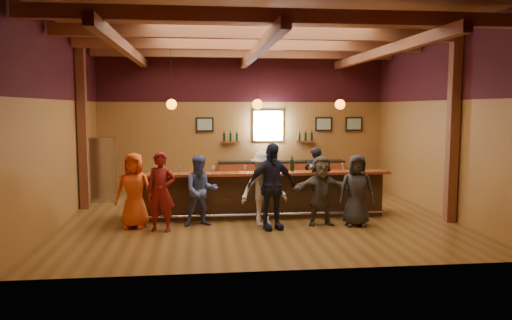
% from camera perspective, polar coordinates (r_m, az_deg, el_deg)
% --- Properties ---
extents(room, '(9.04, 9.00, 4.52)m').
position_cam_1_polar(room, '(11.88, 0.13, 8.85)').
color(room, brown).
rests_on(room, ground).
extents(bar_counter, '(6.30, 1.07, 1.11)m').
position_cam_1_polar(bar_counter, '(12.15, 0.16, -3.96)').
color(bar_counter, black).
rests_on(bar_counter, ground).
extents(back_bar_cabinet, '(4.00, 0.52, 0.95)m').
position_cam_1_polar(back_bar_cabinet, '(15.81, 2.93, -1.81)').
color(back_bar_cabinet, maroon).
rests_on(back_bar_cabinet, ground).
extents(window, '(0.95, 0.09, 0.95)m').
position_cam_1_polar(window, '(15.84, 1.39, 3.93)').
color(window, silver).
rests_on(window, room).
extents(framed_pictures, '(5.35, 0.05, 0.45)m').
position_cam_1_polar(framed_pictures, '(15.97, 4.49, 4.11)').
color(framed_pictures, black).
rests_on(framed_pictures, room).
extents(wine_shelves, '(3.00, 0.18, 0.30)m').
position_cam_1_polar(wine_shelves, '(15.79, 1.42, 2.36)').
color(wine_shelves, maroon).
rests_on(wine_shelves, room).
extents(pendant_lights, '(4.24, 0.24, 1.37)m').
position_cam_1_polar(pendant_lights, '(11.81, 0.17, 6.41)').
color(pendant_lights, black).
rests_on(pendant_lights, room).
extents(stainless_fridge, '(0.70, 0.70, 1.80)m').
position_cam_1_polar(stainless_fridge, '(14.69, -17.15, -1.00)').
color(stainless_fridge, silver).
rests_on(stainless_fridge, ground).
extents(customer_orange, '(0.88, 0.65, 1.65)m').
position_cam_1_polar(customer_orange, '(11.21, -13.76, -3.40)').
color(customer_orange, '#DF4E15').
rests_on(customer_orange, ground).
extents(customer_redvest, '(0.69, 0.52, 1.70)m').
position_cam_1_polar(customer_redvest, '(10.76, -10.81, -3.58)').
color(customer_redvest, maroon).
rests_on(customer_redvest, ground).
extents(customer_denim, '(0.85, 0.71, 1.58)m').
position_cam_1_polar(customer_denim, '(11.15, -6.31, -3.51)').
color(customer_denim, '#495892').
rests_on(customer_denim, ground).
extents(customer_white, '(1.21, 0.89, 1.68)m').
position_cam_1_polar(customer_white, '(11.10, 0.91, -3.25)').
color(customer_white, silver).
rests_on(customer_white, ground).
extents(customer_navy, '(1.18, 0.73, 1.88)m').
position_cam_1_polar(customer_navy, '(10.74, 1.76, -3.03)').
color(customer_navy, '#1B1F37').
rests_on(customer_navy, ground).
extents(customer_brown, '(1.46, 0.52, 1.56)m').
position_cam_1_polar(customer_brown, '(11.25, 7.46, -3.48)').
color(customer_brown, '#4E463E').
rests_on(customer_brown, ground).
extents(customer_dark, '(0.85, 0.63, 1.59)m').
position_cam_1_polar(customer_dark, '(11.29, 11.43, -3.42)').
color(customer_dark, '#2A2A2C').
rests_on(customer_dark, ground).
extents(bartender, '(0.59, 0.39, 1.58)m').
position_cam_1_polar(bartender, '(13.32, 6.78, -1.96)').
color(bartender, black).
rests_on(bartender, ground).
extents(ice_bucket, '(0.23, 0.23, 0.26)m').
position_cam_1_polar(ice_bucket, '(11.82, 1.07, -0.73)').
color(ice_bucket, brown).
rests_on(ice_bucket, bar_counter).
extents(bottle_a, '(0.08, 0.08, 0.36)m').
position_cam_1_polar(bottle_a, '(12.00, 4.10, -0.58)').
color(bottle_a, black).
rests_on(bottle_a, bar_counter).
extents(bottle_b, '(0.07, 0.07, 0.31)m').
position_cam_1_polar(bottle_b, '(12.00, 4.25, -0.67)').
color(bottle_b, black).
rests_on(bottle_b, bar_counter).
extents(glass_a, '(0.09, 0.09, 0.20)m').
position_cam_1_polar(glass_a, '(11.63, -11.54, -0.89)').
color(glass_a, silver).
rests_on(glass_a, bar_counter).
extents(glass_b, '(0.07, 0.07, 0.16)m').
position_cam_1_polar(glass_b, '(11.65, -8.72, -0.96)').
color(glass_b, silver).
rests_on(glass_b, bar_counter).
extents(glass_c, '(0.08, 0.08, 0.19)m').
position_cam_1_polar(glass_c, '(11.71, -6.20, -0.80)').
color(glass_c, silver).
rests_on(glass_c, bar_counter).
extents(glass_d, '(0.08, 0.08, 0.18)m').
position_cam_1_polar(glass_d, '(11.61, -4.82, -0.89)').
color(glass_d, silver).
rests_on(glass_d, bar_counter).
extents(glass_e, '(0.08, 0.08, 0.18)m').
position_cam_1_polar(glass_e, '(11.65, -1.24, -0.84)').
color(glass_e, silver).
rests_on(glass_e, bar_counter).
extents(glass_f, '(0.08, 0.08, 0.18)m').
position_cam_1_polar(glass_f, '(11.74, 3.17, -0.77)').
color(glass_f, silver).
rests_on(glass_f, bar_counter).
extents(glass_g, '(0.08, 0.08, 0.18)m').
position_cam_1_polar(glass_g, '(11.98, 6.25, -0.68)').
color(glass_g, silver).
rests_on(glass_g, bar_counter).
extents(glass_h, '(0.09, 0.09, 0.20)m').
position_cam_1_polar(glass_h, '(12.10, 9.85, -0.60)').
color(glass_h, silver).
rests_on(glass_h, bar_counter).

